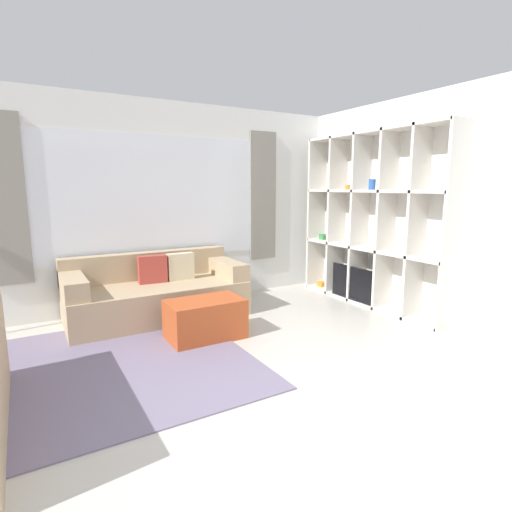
% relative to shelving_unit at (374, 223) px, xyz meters
% --- Properties ---
extents(ground_plane, '(16.00, 16.00, 0.00)m').
position_rel_shelving_unit_xyz_m(ground_plane, '(-2.57, -2.00, -1.12)').
color(ground_plane, beige).
extents(wall_back, '(6.63, 0.11, 2.70)m').
position_rel_shelving_unit_xyz_m(wall_back, '(-2.57, 1.43, 0.24)').
color(wall_back, white).
rests_on(wall_back, ground_plane).
extents(wall_right, '(0.07, 4.60, 2.70)m').
position_rel_shelving_unit_xyz_m(wall_right, '(0.18, -0.30, 0.23)').
color(wall_right, white).
rests_on(wall_right, ground_plane).
extents(area_rug, '(2.48, 2.36, 0.01)m').
position_rel_shelving_unit_xyz_m(area_rug, '(-3.54, -0.26, -1.11)').
color(area_rug, slate).
rests_on(area_rug, ground_plane).
extents(shelving_unit, '(0.36, 2.38, 2.31)m').
position_rel_shelving_unit_xyz_m(shelving_unit, '(0.00, 0.00, 0.00)').
color(shelving_unit, silver).
rests_on(shelving_unit, ground_plane).
extents(couch_main, '(2.11, 0.95, 0.77)m').
position_rel_shelving_unit_xyz_m(couch_main, '(-2.72, 0.91, -0.83)').
color(couch_main, tan).
rests_on(couch_main, ground_plane).
extents(ottoman, '(0.79, 0.48, 0.42)m').
position_rel_shelving_unit_xyz_m(ottoman, '(-2.49, -0.05, -0.91)').
color(ottoman, '#B74C23').
rests_on(ottoman, ground_plane).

